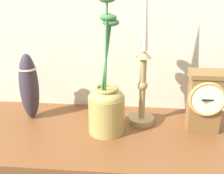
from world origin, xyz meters
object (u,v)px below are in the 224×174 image
(candlestick_tall_left, at_px, (143,75))
(brass_vase_jar, at_px, (107,104))
(tall_ceramic_vase, at_px, (29,86))
(mantel_clock, at_px, (205,101))

(candlestick_tall_left, bearing_deg, brass_vase_jar, -148.41)
(brass_vase_jar, height_order, tall_ceramic_vase, brass_vase_jar)
(mantel_clock, distance_m, brass_vase_jar, 0.27)
(mantel_clock, height_order, candlestick_tall_left, candlestick_tall_left)
(mantel_clock, height_order, tall_ceramic_vase, tall_ceramic_vase)
(candlestick_tall_left, relative_size, brass_vase_jar, 1.17)
(candlestick_tall_left, xyz_separation_m, tall_ceramic_vase, (-0.34, 0.00, -0.05))
(mantel_clock, relative_size, brass_vase_jar, 0.46)
(candlestick_tall_left, xyz_separation_m, brass_vase_jar, (-0.10, -0.06, -0.07))
(candlestick_tall_left, distance_m, brass_vase_jar, 0.13)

